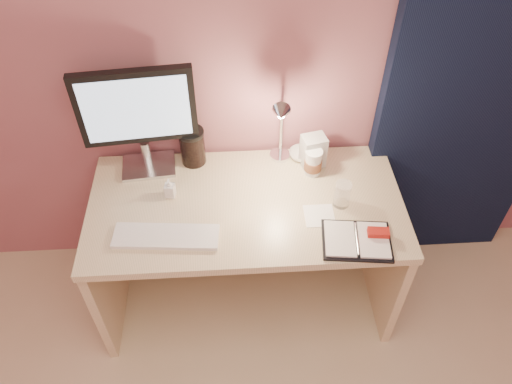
{
  "coord_description": "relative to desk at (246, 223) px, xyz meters",
  "views": [
    {
      "loc": [
        -0.05,
        -0.12,
        2.35
      ],
      "look_at": [
        0.04,
        1.33,
        0.85
      ],
      "focal_mm": 35.0,
      "sensor_mm": 36.0,
      "label": 1
    }
  ],
  "objects": [
    {
      "name": "desk",
      "position": [
        0.0,
        0.0,
        0.0
      ],
      "size": [
        1.4,
        0.7,
        0.73
      ],
      "color": "beige",
      "rests_on": "ground"
    },
    {
      "name": "keyboard",
      "position": [
        -0.34,
        -0.25,
        0.23
      ],
      "size": [
        0.45,
        0.17,
        0.02
      ],
      "primitive_type": "cube",
      "rotation": [
        0.0,
        0.0,
        -0.08
      ],
      "color": "white",
      "rests_on": "desk"
    },
    {
      "name": "coffee_cup",
      "position": [
        0.32,
        0.1,
        0.29
      ],
      "size": [
        0.08,
        0.08,
        0.13
      ],
      "color": "silver",
      "rests_on": "desk"
    },
    {
      "name": "product_box",
      "position": [
        0.33,
        0.16,
        0.31
      ],
      "size": [
        0.12,
        0.11,
        0.16
      ],
      "primitive_type": "cube",
      "rotation": [
        0.0,
        0.0,
        0.22
      ],
      "color": "silver",
      "rests_on": "desk"
    },
    {
      "name": "bowl",
      "position": [
        0.28,
        0.21,
        0.24
      ],
      "size": [
        0.16,
        0.16,
        0.04
      ],
      "primitive_type": "imported",
      "rotation": [
        0.0,
        0.0,
        0.43
      ],
      "color": "white",
      "rests_on": "desk"
    },
    {
      "name": "planner",
      "position": [
        0.45,
        -0.32,
        0.24
      ],
      "size": [
        0.3,
        0.24,
        0.04
      ],
      "rotation": [
        0.0,
        0.0,
        -0.11
      ],
      "color": "black",
      "rests_on": "desk"
    },
    {
      "name": "lotion_bottle",
      "position": [
        -0.34,
        -0.01,
        0.27
      ],
      "size": [
        0.05,
        0.05,
        0.1
      ],
      "primitive_type": "imported",
      "rotation": [
        0.0,
        0.0,
        -0.16
      ],
      "color": "silver",
      "rests_on": "desk"
    },
    {
      "name": "dark_jar",
      "position": [
        -0.24,
        0.22,
        0.31
      ],
      "size": [
        0.12,
        0.12,
        0.16
      ],
      "primitive_type": "cylinder",
      "color": "black",
      "rests_on": "desk"
    },
    {
      "name": "monitor",
      "position": [
        -0.45,
        0.18,
        0.55
      ],
      "size": [
        0.5,
        0.2,
        0.54
      ],
      "rotation": [
        0.0,
        0.0,
        0.1
      ],
      "color": "silver",
      "rests_on": "desk"
    },
    {
      "name": "desk_lamp",
      "position": [
        0.19,
        0.12,
        0.49
      ],
      "size": [
        0.12,
        0.26,
        0.43
      ],
      "rotation": [
        0.0,
        0.0,
        -0.14
      ],
      "color": "silver",
      "rests_on": "desk"
    },
    {
      "name": "clear_cup",
      "position": [
        0.42,
        -0.1,
        0.29
      ],
      "size": [
        0.07,
        0.07,
        0.12
      ],
      "primitive_type": "cylinder",
      "color": "white",
      "rests_on": "desk"
    },
    {
      "name": "room",
      "position": [
        0.95,
        0.24,
        0.63
      ],
      "size": [
        3.5,
        3.5,
        3.5
      ],
      "color": "#C6B28E",
      "rests_on": "ground"
    },
    {
      "name": "paper_a",
      "position": [
        0.31,
        -0.17,
        0.23
      ],
      "size": [
        0.13,
        0.13,
        0.0
      ],
      "primitive_type": "cube",
      "rotation": [
        0.0,
        0.0,
        0.0
      ],
      "color": "white",
      "rests_on": "desk"
    }
  ]
}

